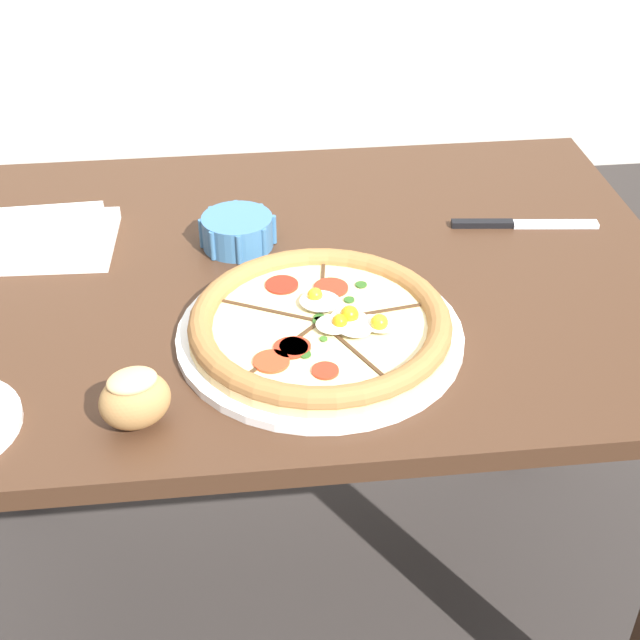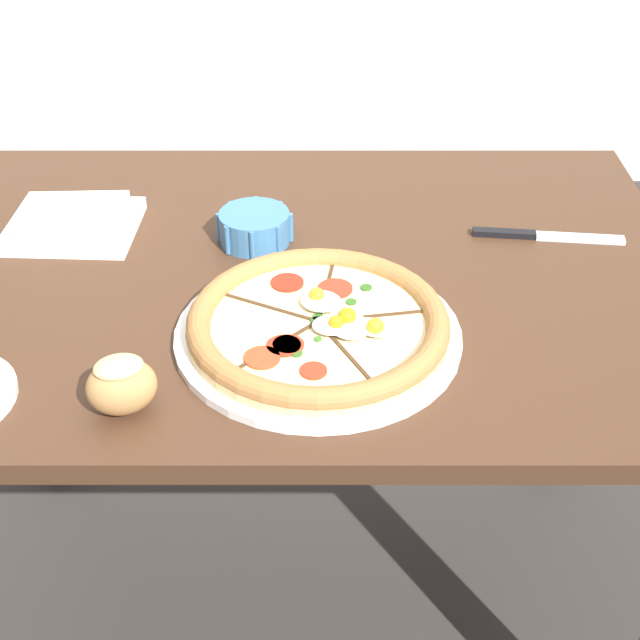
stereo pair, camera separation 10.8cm
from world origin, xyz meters
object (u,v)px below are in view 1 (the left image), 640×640
dining_table (280,334)px  napkin_folded (49,237)px  pizza (320,326)px  knife_main (523,224)px  ramekin_bowl (237,231)px  bread_piece_near (135,398)px

dining_table → napkin_folded: (-0.34, 0.11, 0.13)m
pizza → knife_main: pizza is taller
pizza → ramekin_bowl: (-0.10, 0.25, 0.01)m
ramekin_bowl → knife_main: size_ratio=0.50×
bread_piece_near → knife_main: (0.58, 0.40, -0.03)m
dining_table → ramekin_bowl: bearing=125.2°
napkin_folded → bread_piece_near: size_ratio=2.06×
ramekin_bowl → bread_piece_near: size_ratio=1.19×
ramekin_bowl → napkin_folded: bearing=174.0°
pizza → napkin_folded: size_ratio=1.85×
dining_table → pizza: size_ratio=3.14×
bread_piece_near → napkin_folded: bearing=110.1°
napkin_folded → bread_piece_near: 0.45m
napkin_folded → bread_piece_near: (0.16, -0.42, 0.02)m
dining_table → knife_main: knife_main is taller
napkin_folded → knife_main: bearing=-1.6°
napkin_folded → ramekin_bowl: bearing=-6.0°
dining_table → knife_main: size_ratio=5.05×
dining_table → napkin_folded: size_ratio=5.82×
pizza → bread_piece_near: bearing=-148.3°
pizza → bread_piece_near: size_ratio=3.83×
bread_piece_near → knife_main: bearing=34.7°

